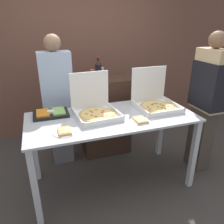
# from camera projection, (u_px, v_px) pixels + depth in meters

# --- Properties ---
(ground_plane) EXTENTS (16.00, 16.00, 0.00)m
(ground_plane) POSITION_uv_depth(u_px,v_px,m) (112.00, 181.00, 2.78)
(ground_plane) COLOR #423D38
(brick_wall_behind) EXTENTS (10.00, 0.06, 2.80)m
(brick_wall_behind) POSITION_uv_depth(u_px,v_px,m) (80.00, 52.00, 3.73)
(brick_wall_behind) COLOR brown
(brick_wall_behind) RESTS_ON ground_plane
(buffet_table) EXTENTS (1.86, 0.84, 0.91)m
(buffet_table) POSITION_uv_depth(u_px,v_px,m) (112.00, 126.00, 2.48)
(buffet_table) COLOR silver
(buffet_table) RESTS_ON ground_plane
(pizza_box_near_right) EXTENTS (0.47, 0.49, 0.46)m
(pizza_box_near_right) POSITION_uv_depth(u_px,v_px,m) (155.00, 101.00, 2.65)
(pizza_box_near_right) COLOR white
(pizza_box_near_right) RESTS_ON buffet_table
(pizza_box_near_left) EXTENTS (0.49, 0.51, 0.45)m
(pizza_box_near_left) POSITION_uv_depth(u_px,v_px,m) (95.00, 108.00, 2.43)
(pizza_box_near_left) COLOR white
(pizza_box_near_left) RESTS_ON buffet_table
(paper_plate_front_left) EXTENTS (0.21, 0.21, 0.03)m
(paper_plate_front_left) POSITION_uv_depth(u_px,v_px,m) (140.00, 120.00, 2.30)
(paper_plate_front_left) COLOR white
(paper_plate_front_left) RESTS_ON buffet_table
(paper_plate_front_right) EXTENTS (0.22, 0.22, 0.03)m
(paper_plate_front_right) POSITION_uv_depth(u_px,v_px,m) (65.00, 131.00, 2.07)
(paper_plate_front_right) COLOR white
(paper_plate_front_right) RESTS_ON buffet_table
(veggie_tray) EXTENTS (0.39, 0.28, 0.05)m
(veggie_tray) POSITION_uv_depth(u_px,v_px,m) (51.00, 113.00, 2.45)
(veggie_tray) COLOR black
(veggie_tray) RESTS_ON buffet_table
(sideboard_podium) EXTENTS (0.69, 0.48, 1.14)m
(sideboard_podium) POSITION_uv_depth(u_px,v_px,m) (105.00, 116.00, 3.28)
(sideboard_podium) COLOR #382319
(sideboard_podium) RESTS_ON ground_plane
(soda_bottle) EXTENTS (0.09, 0.09, 0.31)m
(soda_bottle) POSITION_uv_depth(u_px,v_px,m) (98.00, 70.00, 2.96)
(soda_bottle) COLOR black
(soda_bottle) RESTS_ON sideboard_podium
(soda_can_silver) EXTENTS (0.07, 0.07, 0.12)m
(soda_can_silver) POSITION_uv_depth(u_px,v_px,m) (102.00, 72.00, 3.20)
(soda_can_silver) COLOR silver
(soda_can_silver) RESTS_ON sideboard_podium
(soda_can_colored) EXTENTS (0.07, 0.07, 0.12)m
(soda_can_colored) POSITION_uv_depth(u_px,v_px,m) (92.00, 74.00, 3.04)
(soda_can_colored) COLOR red
(soda_can_colored) RESTS_ON sideboard_podium
(person_guest_cap) EXTENTS (0.40, 0.22, 1.75)m
(person_guest_cap) POSITION_uv_depth(u_px,v_px,m) (58.00, 101.00, 2.87)
(person_guest_cap) COLOR slate
(person_guest_cap) RESTS_ON ground_plane
(person_server_vest) EXTENTS (0.24, 0.42, 1.79)m
(person_server_vest) POSITION_uv_depth(u_px,v_px,m) (207.00, 97.00, 2.70)
(person_server_vest) COLOR #473D33
(person_server_vest) RESTS_ON ground_plane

